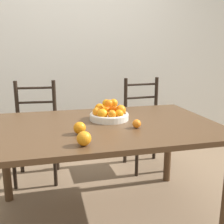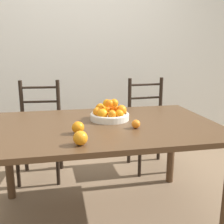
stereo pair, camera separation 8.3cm
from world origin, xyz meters
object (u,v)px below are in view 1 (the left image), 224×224
at_px(orange_loose_0, 84,138).
at_px(chair_right, 145,126).
at_px(chair_left, 36,134).
at_px(orange_loose_1, 80,128).
at_px(fruit_bowl, 109,114).
at_px(orange_loose_2, 137,124).

height_order(orange_loose_0, chair_right, chair_right).
relative_size(chair_left, chair_right, 1.00).
relative_size(orange_loose_0, chair_right, 0.08).
relative_size(orange_loose_1, chair_right, 0.08).
bearing_deg(fruit_bowl, chair_left, 128.80).
bearing_deg(chair_left, orange_loose_1, -67.40).
bearing_deg(orange_loose_2, chair_left, 125.93).
xyz_separation_m(orange_loose_0, chair_right, (0.86, 1.26, -0.34)).
bearing_deg(orange_loose_0, chair_right, 55.50).
bearing_deg(chair_right, orange_loose_0, -127.76).
height_order(orange_loose_2, chair_right, chair_right).
bearing_deg(fruit_bowl, orange_loose_0, -117.38).
bearing_deg(orange_loose_1, chair_left, 107.32).
xyz_separation_m(orange_loose_1, chair_left, (-0.32, 1.04, -0.34)).
bearing_deg(chair_right, orange_loose_2, -117.93).
bearing_deg(orange_loose_0, orange_loose_2, 32.28).
height_order(orange_loose_0, chair_left, chair_left).
height_order(fruit_bowl, orange_loose_1, fruit_bowl).
xyz_separation_m(orange_loose_0, orange_loose_1, (0.00, 0.21, -0.00)).
height_order(orange_loose_2, chair_left, chair_left).
relative_size(fruit_bowl, orange_loose_0, 3.59).
height_order(orange_loose_1, orange_loose_2, orange_loose_1).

